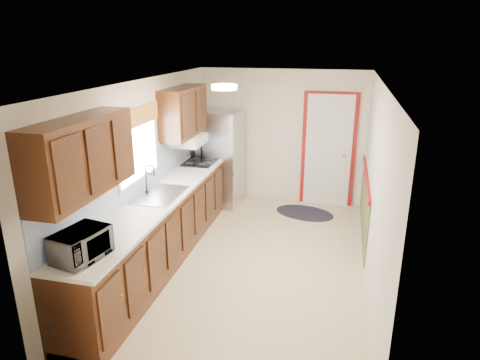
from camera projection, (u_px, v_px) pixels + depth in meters
The scene contains 8 objects.
room_shell at pixel (252, 179), 5.44m from camera, with size 3.20×5.20×2.52m.
kitchen_run at pixel (155, 207), 5.58m from camera, with size 0.63×4.00×2.20m.
back_wall_trim at pixel (336, 161), 7.35m from camera, with size 1.12×2.30×2.08m.
ceiling_fixture at pixel (224, 87), 4.96m from camera, with size 0.30×0.30×0.06m, color #FFD88C.
microwave at pixel (81, 242), 3.95m from camera, with size 0.51×0.28×0.34m, color white.
refrigerator at pixel (221, 158), 7.67m from camera, with size 0.76×0.74×1.71m.
rug at pixel (305, 213), 7.45m from camera, with size 1.02×0.66×0.01m, color black.
cooktop at pixel (200, 162), 7.08m from camera, with size 0.49×0.59×0.02m, color black.
Camera 1 is at (1.08, -5.06, 2.90)m, focal length 32.00 mm.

